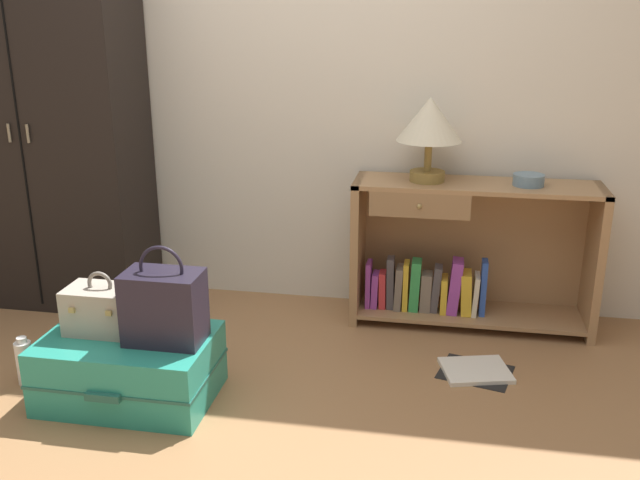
# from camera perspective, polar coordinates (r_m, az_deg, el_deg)

# --- Properties ---
(ground_plane) EXTENTS (9.00, 9.00, 0.00)m
(ground_plane) POSITION_cam_1_polar(r_m,az_deg,el_deg) (2.71, -7.98, -16.28)
(ground_plane) COLOR #9E7047
(back_wall) EXTENTS (6.40, 0.10, 2.60)m
(back_wall) POSITION_cam_1_polar(r_m,az_deg,el_deg) (3.69, -1.47, 14.73)
(back_wall) COLOR silver
(back_wall) RESTS_ON ground_plane
(wardrobe) EXTENTS (0.98, 0.47, 1.91)m
(wardrobe) POSITION_cam_1_polar(r_m,az_deg,el_deg) (3.94, -21.52, 8.66)
(wardrobe) COLOR black
(wardrobe) RESTS_ON ground_plane
(bookshelf) EXTENTS (1.19, 0.35, 0.73)m
(bookshelf) POSITION_cam_1_polar(r_m,az_deg,el_deg) (3.58, 11.49, -1.36)
(bookshelf) COLOR #A37A51
(bookshelf) RESTS_ON ground_plane
(table_lamp) EXTENTS (0.32, 0.32, 0.40)m
(table_lamp) POSITION_cam_1_polar(r_m,az_deg,el_deg) (3.40, 8.93, 9.39)
(table_lamp) COLOR olive
(table_lamp) RESTS_ON bookshelf
(bowl) EXTENTS (0.15, 0.15, 0.05)m
(bowl) POSITION_cam_1_polar(r_m,az_deg,el_deg) (3.46, 16.64, 4.71)
(bowl) COLOR slate
(bowl) RESTS_ON bookshelf
(suitcase_large) EXTENTS (0.69, 0.48, 0.28)m
(suitcase_large) POSITION_cam_1_polar(r_m,az_deg,el_deg) (3.00, -15.24, -10.00)
(suitcase_large) COLOR teal
(suitcase_large) RESTS_ON ground_plane
(train_case) EXTENTS (0.28, 0.19, 0.26)m
(train_case) POSITION_cam_1_polar(r_m,az_deg,el_deg) (2.98, -17.32, -5.40)
(train_case) COLOR #A89E8E
(train_case) RESTS_ON suitcase_large
(handbag) EXTENTS (0.30, 0.19, 0.40)m
(handbag) POSITION_cam_1_polar(r_m,az_deg,el_deg) (2.81, -12.59, -5.29)
(handbag) COLOR #231E2D
(handbag) RESTS_ON suitcase_large
(bottle) EXTENTS (0.07, 0.07, 0.22)m
(bottle) POSITION_cam_1_polar(r_m,az_deg,el_deg) (3.27, -22.93, -9.14)
(bottle) COLOR white
(bottle) RESTS_ON ground_plane
(open_book_on_floor) EXTENTS (0.36, 0.32, 0.02)m
(open_book_on_floor) POSITION_cam_1_polar(r_m,az_deg,el_deg) (3.22, 12.56, -10.36)
(open_book_on_floor) COLOR white
(open_book_on_floor) RESTS_ON ground_plane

